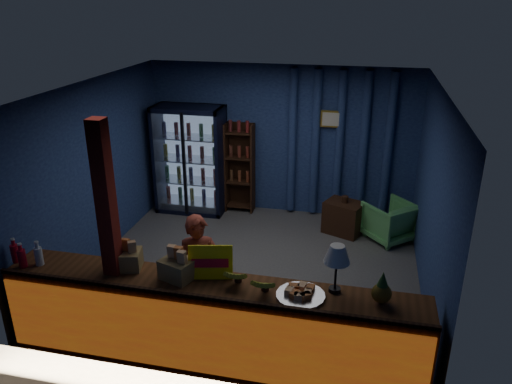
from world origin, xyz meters
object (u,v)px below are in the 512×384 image
at_px(green_chair, 389,221).
at_px(pastry_tray, 301,294).
at_px(shopkeeper, 199,272).
at_px(table_lamp, 337,256).

relative_size(green_chair, pastry_tray, 1.45).
relative_size(shopkeeper, green_chair, 2.01).
distance_m(shopkeeper, table_lamp, 1.75).
bearing_deg(shopkeeper, table_lamp, -39.50).
distance_m(shopkeeper, pastry_tray, 1.42).
bearing_deg(pastry_tray, green_chair, 73.87).
xyz_separation_m(pastry_tray, table_lamp, (0.31, 0.17, 0.37)).
bearing_deg(table_lamp, pastry_tray, -152.05).
distance_m(green_chair, table_lamp, 3.41).
distance_m(pastry_tray, table_lamp, 0.51).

